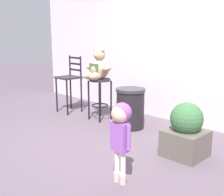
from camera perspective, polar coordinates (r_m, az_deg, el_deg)
ground_plane at (r=4.32m, az=-0.94°, el=-8.78°), size 24.00×24.00×0.00m
building_wall at (r=5.43m, az=13.09°, el=15.99°), size 7.63×0.30×3.86m
bar_stool_with_teddy at (r=5.33m, az=-2.44°, el=1.49°), size 0.39×0.39×0.78m
teddy_bear at (r=5.25m, az=-2.71°, el=6.03°), size 0.54×0.49×0.56m
child_walking at (r=2.99m, az=1.76°, el=-5.50°), size 0.28×0.22×0.88m
trash_bin at (r=4.89m, az=3.67°, el=-2.01°), size 0.50×0.50×0.68m
bar_chair_empty at (r=5.93m, az=-8.41°, el=3.55°), size 0.42×0.42×1.15m
planter_with_shrub at (r=3.87m, az=14.47°, el=-6.53°), size 0.50×0.50×0.72m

